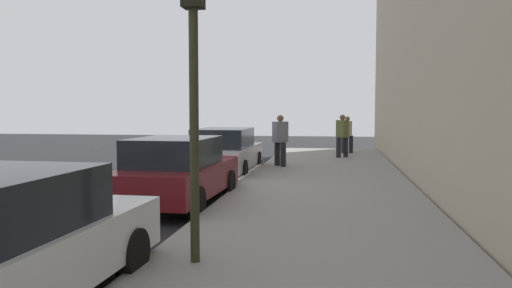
{
  "coord_description": "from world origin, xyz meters",
  "views": [
    {
      "loc": [
        -11.73,
        -3.51,
        2.14
      ],
      "look_at": [
        -1.73,
        -1.97,
        1.43
      ],
      "focal_mm": 35.58,
      "sensor_mm": 36.0,
      "label": 1
    }
  ],
  "objects_px": {
    "traffic_light_pole": "(194,53)",
    "rolling_suitcase": "(344,147)",
    "pedestrian_tan_coat": "(347,133)",
    "parked_car_maroon": "(177,171)",
    "pedestrian_olive_coat": "(342,135)",
    "pedestrian_grey_coat": "(280,139)",
    "parked_car_silver": "(225,152)"
  },
  "relations": [
    {
      "from": "pedestrian_grey_coat",
      "to": "traffic_light_pole",
      "type": "relative_size",
      "value": 0.45
    },
    {
      "from": "pedestrian_tan_coat",
      "to": "parked_car_maroon",
      "type": "bearing_deg",
      "value": 162.14
    },
    {
      "from": "pedestrian_tan_coat",
      "to": "rolling_suitcase",
      "type": "height_order",
      "value": "pedestrian_tan_coat"
    },
    {
      "from": "parked_car_maroon",
      "to": "rolling_suitcase",
      "type": "distance_m",
      "value": 13.4
    },
    {
      "from": "parked_car_silver",
      "to": "traffic_light_pole",
      "type": "bearing_deg",
      "value": -169.9
    },
    {
      "from": "parked_car_maroon",
      "to": "pedestrian_grey_coat",
      "type": "distance_m",
      "value": 6.93
    },
    {
      "from": "parked_car_silver",
      "to": "pedestrian_olive_coat",
      "type": "bearing_deg",
      "value": -37.12
    },
    {
      "from": "parked_car_maroon",
      "to": "pedestrian_grey_coat",
      "type": "xyz_separation_m",
      "value": [
        6.74,
        -1.58,
        0.34
      ]
    },
    {
      "from": "parked_car_maroon",
      "to": "rolling_suitcase",
      "type": "xyz_separation_m",
      "value": [
        12.82,
        -3.89,
        -0.36
      ]
    },
    {
      "from": "parked_car_maroon",
      "to": "parked_car_silver",
      "type": "distance_m",
      "value": 5.26
    },
    {
      "from": "pedestrian_tan_coat",
      "to": "pedestrian_olive_coat",
      "type": "xyz_separation_m",
      "value": [
        -2.14,
        0.25,
        0.05
      ]
    },
    {
      "from": "parked_car_silver",
      "to": "rolling_suitcase",
      "type": "relative_size",
      "value": 5.51
    },
    {
      "from": "traffic_light_pole",
      "to": "rolling_suitcase",
      "type": "relative_size",
      "value": 4.67
    },
    {
      "from": "pedestrian_tan_coat",
      "to": "pedestrian_olive_coat",
      "type": "bearing_deg",
      "value": 173.23
    },
    {
      "from": "pedestrian_olive_coat",
      "to": "traffic_light_pole",
      "type": "distance_m",
      "value": 15.02
    },
    {
      "from": "parked_car_silver",
      "to": "traffic_light_pole",
      "type": "height_order",
      "value": "traffic_light_pole"
    },
    {
      "from": "traffic_light_pole",
      "to": "rolling_suitcase",
      "type": "bearing_deg",
      "value": -7.38
    },
    {
      "from": "traffic_light_pole",
      "to": "rolling_suitcase",
      "type": "xyz_separation_m",
      "value": [
        17.26,
        -2.23,
        -2.45
      ]
    },
    {
      "from": "pedestrian_olive_coat",
      "to": "parked_car_maroon",
      "type": "bearing_deg",
      "value": 159.97
    },
    {
      "from": "pedestrian_olive_coat",
      "to": "traffic_light_pole",
      "type": "bearing_deg",
      "value": 171.89
    },
    {
      "from": "pedestrian_tan_coat",
      "to": "pedestrian_olive_coat",
      "type": "distance_m",
      "value": 2.16
    },
    {
      "from": "parked_car_silver",
      "to": "pedestrian_grey_coat",
      "type": "relative_size",
      "value": 2.62
    },
    {
      "from": "pedestrian_tan_coat",
      "to": "pedestrian_grey_coat",
      "type": "relative_size",
      "value": 0.93
    },
    {
      "from": "pedestrian_olive_coat",
      "to": "rolling_suitcase",
      "type": "height_order",
      "value": "pedestrian_olive_coat"
    },
    {
      "from": "parked_car_maroon",
      "to": "pedestrian_grey_coat",
      "type": "bearing_deg",
      "value": -13.22
    },
    {
      "from": "traffic_light_pole",
      "to": "parked_car_maroon",
      "type": "bearing_deg",
      "value": 20.51
    },
    {
      "from": "parked_car_maroon",
      "to": "traffic_light_pole",
      "type": "height_order",
      "value": "traffic_light_pole"
    },
    {
      "from": "pedestrian_olive_coat",
      "to": "traffic_light_pole",
      "type": "xyz_separation_m",
      "value": [
        -14.76,
        2.1,
        1.76
      ]
    },
    {
      "from": "pedestrian_olive_coat",
      "to": "rolling_suitcase",
      "type": "xyz_separation_m",
      "value": [
        2.5,
        -0.13,
        -0.69
      ]
    },
    {
      "from": "pedestrian_tan_coat",
      "to": "pedestrian_grey_coat",
      "type": "distance_m",
      "value": 6.22
    },
    {
      "from": "parked_car_maroon",
      "to": "pedestrian_tan_coat",
      "type": "xyz_separation_m",
      "value": [
        12.47,
        -4.02,
        0.28
      ]
    },
    {
      "from": "pedestrian_olive_coat",
      "to": "pedestrian_grey_coat",
      "type": "bearing_deg",
      "value": 148.69
    }
  ]
}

